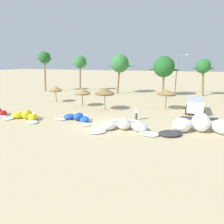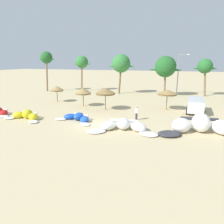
{
  "view_description": "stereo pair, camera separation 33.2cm",
  "coord_description": "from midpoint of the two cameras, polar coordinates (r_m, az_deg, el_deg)",
  "views": [
    {
      "loc": [
        8.44,
        -18.93,
        6.61
      ],
      "look_at": [
        1.13,
        2.0,
        1.0
      ],
      "focal_mm": 32.12,
      "sensor_mm": 36.0,
      "label": 1
    },
    {
      "loc": [
        8.76,
        -18.81,
        6.61
      ],
      "look_at": [
        1.13,
        2.0,
        1.0
      ],
      "focal_mm": 32.12,
      "sensor_mm": 36.0,
      "label": 2
    }
  ],
  "objects": [
    {
      "name": "kite_center",
      "position": [
        19.84,
        3.62,
        -3.98
      ],
      "size": [
        7.02,
        3.97,
        1.11
      ],
      "color": "white",
      "rests_on": "ground"
    },
    {
      "name": "kite_left",
      "position": [
        25.63,
        -22.99,
        -0.95
      ],
      "size": [
        5.3,
        2.54,
        1.07
      ],
      "color": "white",
      "rests_on": "ground"
    },
    {
      "name": "beach_umbrella_middle",
      "position": [
        30.44,
        -7.94,
        5.91
      ],
      "size": [
        2.46,
        2.46,
        2.76
      ],
      "color": "brown",
      "rests_on": "ground"
    },
    {
      "name": "lamppost_west",
      "position": [
        42.96,
        18.8,
        10.75
      ],
      "size": [
        2.02,
        0.24,
        8.03
      ],
      "color": "gray",
      "rests_on": "ground"
    },
    {
      "name": "palm_center_left",
      "position": [
        40.32,
        15.2,
        12.29
      ],
      "size": [
        6.0,
        4.0,
        7.64
      ],
      "color": "#7F6647",
      "rests_on": "ground"
    },
    {
      "name": "palm_left_of_gap",
      "position": [
        42.01,
        2.85,
        13.56
      ],
      "size": [
        5.57,
        3.71,
        8.07
      ],
      "color": "brown",
      "rests_on": "ground"
    },
    {
      "name": "parked_car_second",
      "position": [
        28.77,
        23.05,
        2.0
      ],
      "size": [
        2.31,
        4.68,
        1.84
      ],
      "color": "silver",
      "rests_on": "ground"
    },
    {
      "name": "beach_umbrella_outermost",
      "position": [
        28.92,
        15.8,
        5.4
      ],
      "size": [
        2.73,
        2.73,
        2.82
      ],
      "color": "brown",
      "rests_on": "ground"
    },
    {
      "name": "kite_left_of_center",
      "position": [
        23.33,
        -9.53,
        -1.61
      ],
      "size": [
        5.21,
        3.07,
        0.86
      ],
      "color": "white",
      "rests_on": "ground"
    },
    {
      "name": "palm_leftmost",
      "position": [
        47.72,
        -17.97,
        14.3
      ],
      "size": [
        3.91,
        2.61,
        8.75
      ],
      "color": "#7F6647",
      "rests_on": "ground"
    },
    {
      "name": "kite_right_of_center",
      "position": [
        20.78,
        24.59,
        -3.67
      ],
      "size": [
        8.54,
        4.64,
        1.82
      ],
      "color": "#333338",
      "rests_on": "ground"
    },
    {
      "name": "beach_umbrella_near_van",
      "position": [
        34.56,
        -15.2,
        6.47
      ],
      "size": [
        2.21,
        2.21,
        2.68
      ],
      "color": "brown",
      "rests_on": "ground"
    },
    {
      "name": "palm_left",
      "position": [
        46.63,
        -8.38,
        13.77
      ],
      "size": [
        4.19,
        2.79,
        7.9
      ],
      "color": "#7F6647",
      "rests_on": "ground"
    },
    {
      "name": "palm_center_right",
      "position": [
        42.99,
        25.17,
        11.59
      ],
      "size": [
        4.16,
        2.78,
        7.13
      ],
      "color": "#7F6647",
      "rests_on": "ground"
    },
    {
      "name": "person_by_umbrellas",
      "position": [
        23.22,
        7.39,
        -0.36
      ],
      "size": [
        0.36,
        0.24,
        1.62
      ],
      "color": "#383842",
      "rests_on": "ground"
    },
    {
      "name": "ground_plane",
      "position": [
        21.77,
        -4.19,
        -3.52
      ],
      "size": [
        260.0,
        260.0,
        0.0
      ],
      "primitive_type": "plane",
      "color": "#C6B284"
    },
    {
      "name": "beach_umbrella_near_palms",
      "position": [
        27.73,
        -1.56,
        5.95
      ],
      "size": [
        2.8,
        2.8,
        3.08
      ],
      "color": "brown",
      "rests_on": "ground"
    }
  ]
}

